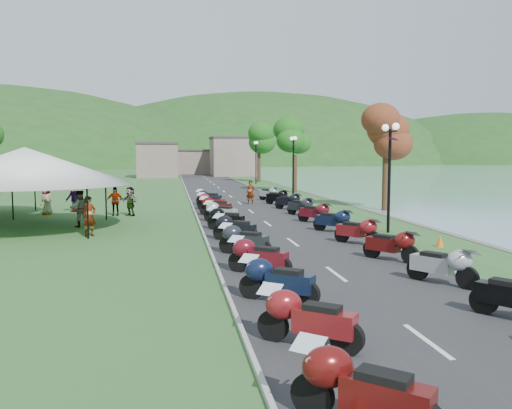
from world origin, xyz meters
name	(u,v)px	position (x,y,z in m)	size (l,w,h in m)	color
road	(231,197)	(0.00, 40.00, 0.01)	(7.00, 120.00, 0.02)	#2E2E31
hills_backdrop	(185,163)	(0.00, 200.00, 0.00)	(360.00, 120.00, 76.00)	#285621
far_building	(189,160)	(-2.00, 85.00, 2.50)	(18.00, 16.00, 5.00)	gray
moto_row_left	(245,241)	(-2.36, 13.46, 0.55)	(2.60, 40.19, 1.10)	#331411
moto_row_right	(324,217)	(2.55, 20.24, 0.55)	(2.60, 33.03, 1.10)	#331411
vendor_tent_main	(26,189)	(-11.90, 21.73, 2.00)	(6.69, 6.69, 4.00)	silver
tree_lakeside	(386,150)	(8.76, 27.57, 3.89)	(2.80, 2.80, 7.78)	#236C1C
pedestrian_a	(90,236)	(-8.59, 19.04, 0.00)	(0.66, 0.48, 1.81)	slate
pedestrian_b	(80,227)	(-9.54, 22.32, 0.00)	(0.92, 0.51, 1.89)	slate
pedestrian_c	(74,212)	(-11.08, 29.55, 0.00)	(1.25, 0.52, 1.94)	slate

